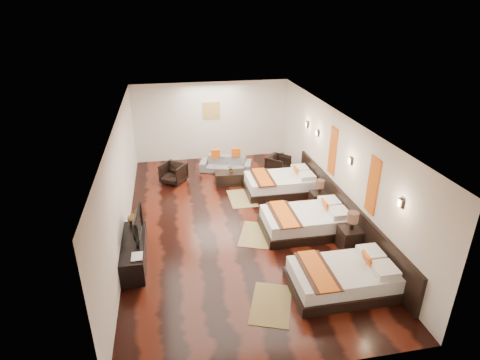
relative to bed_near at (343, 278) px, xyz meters
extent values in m
cube|color=black|center=(-1.70, 3.06, -0.27)|extent=(5.50, 9.50, 0.01)
cube|color=white|center=(-1.70, 3.06, 2.53)|extent=(5.50, 9.50, 0.01)
cube|color=silver|center=(-1.70, 7.81, 1.13)|extent=(5.50, 0.01, 2.80)
cube|color=silver|center=(-4.45, 3.06, 1.13)|extent=(0.01, 9.50, 2.80)
cube|color=silver|center=(1.05, 3.06, 1.13)|extent=(0.01, 9.50, 2.80)
cube|color=black|center=(1.01, 2.26, 0.18)|extent=(0.08, 6.60, 0.90)
cube|color=black|center=(-0.03, 0.00, -0.16)|extent=(2.10, 1.30, 0.22)
cube|color=white|center=(-0.03, 0.00, 0.10)|extent=(2.00, 1.20, 0.30)
cube|color=#DD5B0F|center=(0.47, 0.00, 0.37)|extent=(0.16, 0.32, 0.32)
cube|color=#38190F|center=(-0.58, 0.00, 0.26)|extent=(0.55, 1.32, 0.02)
cube|color=#DD5B0F|center=(-0.58, 0.00, 0.27)|extent=(0.38, 1.32, 0.02)
cube|color=black|center=(-0.03, 2.25, -0.16)|extent=(2.17, 1.34, 0.23)
cube|color=white|center=(-0.03, 2.25, 0.11)|extent=(2.06, 1.24, 0.31)
cube|color=#DD5B0F|center=(0.49, 2.25, 0.39)|extent=(0.16, 0.33, 0.33)
cube|color=#38190F|center=(-0.59, 2.25, 0.27)|extent=(0.57, 1.36, 0.02)
cube|color=#DD5B0F|center=(-0.59, 2.25, 0.29)|extent=(0.39, 1.36, 0.02)
cube|color=black|center=(-0.03, 4.56, -0.16)|extent=(2.10, 1.30, 0.22)
cube|color=white|center=(-0.03, 4.56, 0.10)|extent=(2.00, 1.20, 0.30)
cube|color=#DD5B0F|center=(0.47, 4.56, 0.37)|extent=(0.16, 0.32, 0.32)
cube|color=#38190F|center=(-0.58, 4.56, 0.26)|extent=(0.55, 1.32, 0.02)
cube|color=#DD5B0F|center=(-0.58, 4.56, 0.27)|extent=(0.38, 1.32, 0.02)
cube|color=black|center=(0.75, 1.30, 0.00)|extent=(0.50, 0.50, 0.55)
cylinder|color=black|center=(0.75, 1.30, 0.39)|extent=(0.09, 0.09, 0.22)
cylinder|color=#3F2619|center=(0.75, 1.30, 0.59)|extent=(0.26, 0.26, 0.24)
cube|color=black|center=(0.75, 3.34, -0.03)|extent=(0.44, 0.44, 0.49)
cylinder|color=black|center=(0.75, 3.34, 0.31)|extent=(0.08, 0.08, 0.20)
cylinder|color=#3F2619|center=(0.75, 3.34, 0.49)|extent=(0.24, 0.24, 0.22)
cube|color=olive|center=(-1.54, -0.18, -0.27)|extent=(1.12, 1.39, 0.01)
cube|color=olive|center=(-1.28, 2.31, -0.27)|extent=(1.12, 1.39, 0.01)
cube|color=olive|center=(-1.25, 4.32, -0.27)|extent=(0.76, 1.20, 0.01)
cube|color=black|center=(-4.20, 1.71, 0.00)|extent=(0.50, 1.80, 0.55)
imported|color=black|center=(-4.15, 1.90, 0.57)|extent=(0.18, 1.02, 0.59)
imported|color=black|center=(-4.20, 1.09, 0.29)|extent=(0.24, 0.32, 0.03)
imported|color=brown|center=(-4.20, 2.50, 0.44)|extent=(0.39, 0.39, 0.33)
imported|color=slate|center=(-1.40, 6.46, -0.02)|extent=(1.84, 1.15, 0.50)
imported|color=black|center=(-3.19, 5.85, 0.05)|extent=(0.97, 0.98, 0.65)
imported|color=black|center=(0.30, 5.94, 0.04)|extent=(0.95, 0.95, 0.62)
cube|color=black|center=(-1.40, 5.41, -0.07)|extent=(1.02, 0.54, 0.40)
imported|color=#27581D|center=(-1.39, 5.41, 0.25)|extent=(0.27, 0.25, 0.24)
cube|color=#D86014|center=(1.03, 1.16, 1.43)|extent=(0.04, 0.40, 1.30)
cube|color=#D86014|center=(1.03, 3.36, 1.43)|extent=(0.04, 0.40, 1.30)
cube|color=black|center=(1.01, 0.06, 1.58)|extent=(0.06, 0.12, 0.18)
cube|color=#FFD18C|center=(0.98, 0.06, 1.58)|extent=(0.02, 0.10, 0.14)
cube|color=black|center=(1.01, 2.26, 1.58)|extent=(0.06, 0.12, 0.18)
cube|color=#FFD18C|center=(0.98, 2.26, 1.58)|extent=(0.02, 0.10, 0.14)
cube|color=black|center=(1.01, 4.46, 1.58)|extent=(0.06, 0.12, 0.18)
cube|color=#FFD18C|center=(0.98, 4.46, 1.58)|extent=(0.02, 0.10, 0.14)
cube|color=black|center=(1.01, 5.36, 1.58)|extent=(0.06, 0.12, 0.18)
cube|color=#FFD18C|center=(0.98, 5.36, 1.58)|extent=(0.02, 0.10, 0.14)
cube|color=#AD873F|center=(-1.70, 7.79, 1.53)|extent=(0.60, 0.04, 0.60)
camera|label=1|loc=(-3.23, -5.89, 5.11)|focal=29.48mm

